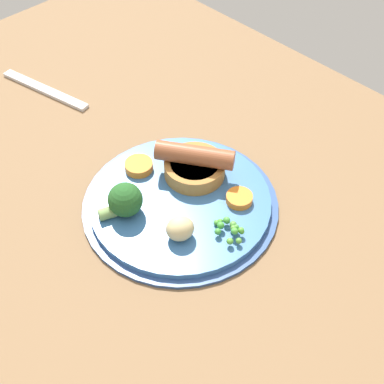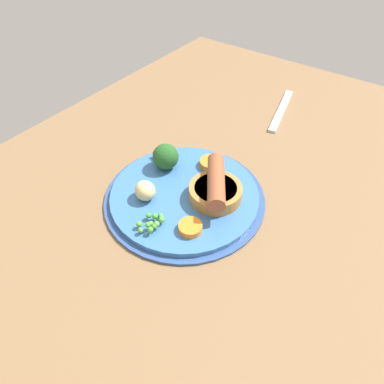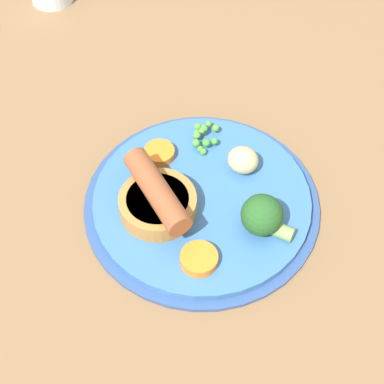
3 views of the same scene
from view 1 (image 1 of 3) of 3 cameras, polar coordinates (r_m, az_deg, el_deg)
name	(u,v)px [view 1 (image 1 of 3)]	position (r cm, az deg, el deg)	size (l,w,h in cm)	color
dining_table	(162,188)	(77.41, -3.26, 0.41)	(110.00, 80.00, 3.00)	brown
dinner_plate	(180,203)	(72.66, -1.24, -1.17)	(26.68, 26.68, 1.40)	#2D4C84
sausage_pudding	(195,164)	(73.84, 0.28, 3.01)	(10.51, 8.53, 4.99)	#AD7538
pea_pile	(229,228)	(67.76, 4.01, -3.88)	(4.92, 3.51, 1.64)	green
broccoli_floret_near	(124,201)	(69.44, -7.24, -0.91)	(4.57, 6.01, 4.57)	#235623
potato_chunk_0	(180,229)	(66.74, -1.28, -3.91)	(3.23, 3.60, 3.15)	#CCB77F
carrot_slice_4	(139,166)	(75.89, -5.69, 2.78)	(3.97, 3.97, 1.15)	orange
carrot_slice_5	(239,198)	(71.66, 5.07, -0.67)	(3.58, 3.58, 1.05)	orange
fork	(44,90)	(94.97, -15.48, 10.44)	(18.00, 1.60, 0.60)	silver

